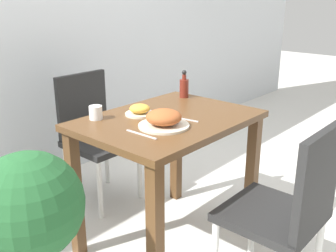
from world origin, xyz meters
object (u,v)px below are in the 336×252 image
at_px(side_plate, 140,110).
at_px(chair_near, 288,207).
at_px(drink_cup, 96,113).
at_px(sauce_bottle, 184,87).
at_px(potted_plant_left, 32,225).
at_px(food_plate, 164,119).
at_px(chair_far, 94,131).

bearing_deg(side_plate, chair_near, -85.56).
height_order(chair_near, drink_cup, chair_near).
xyz_separation_m(chair_near, drink_cup, (-0.27, 0.98, 0.31)).
xyz_separation_m(sauce_bottle, potted_plant_left, (-1.24, -0.22, -0.31)).
bearing_deg(drink_cup, food_plate, -67.77).
xyz_separation_m(chair_far, potted_plant_left, (-0.92, -0.77, 0.02)).
height_order(food_plate, side_plate, food_plate).
bearing_deg(drink_cup, potted_plant_left, -153.73).
distance_m(drink_cup, sauce_bottle, 0.67).
distance_m(chair_near, side_plate, 0.91).
height_order(drink_cup, potted_plant_left, drink_cup).
distance_m(food_plate, side_plate, 0.24).
xyz_separation_m(chair_near, chair_far, (0.07, 1.47, 0.00)).
bearing_deg(chair_far, potted_plant_left, -140.26).
bearing_deg(sauce_bottle, drink_cup, 174.91).
bearing_deg(food_plate, chair_near, -78.31).
distance_m(chair_far, food_plate, 0.92).
xyz_separation_m(side_plate, potted_plant_left, (-0.78, -0.16, -0.27)).
height_order(chair_near, side_plate, chair_near).
bearing_deg(chair_near, drink_cup, -74.38).
relative_size(chair_far, potted_plant_left, 1.07).
bearing_deg(chair_near, sauce_bottle, -112.98).
bearing_deg(drink_cup, chair_far, 54.21).
distance_m(drink_cup, potted_plant_left, 0.70).
relative_size(chair_far, sauce_bottle, 5.05).
bearing_deg(potted_plant_left, chair_far, 39.74).
height_order(chair_near, sauce_bottle, sauce_bottle).
xyz_separation_m(chair_far, sauce_bottle, (0.32, -0.54, 0.34)).
xyz_separation_m(food_plate, potted_plant_left, (-0.72, 0.07, -0.29)).
relative_size(food_plate, drink_cup, 3.55).
bearing_deg(potted_plant_left, food_plate, -5.57).
height_order(chair_near, potted_plant_left, chair_near).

